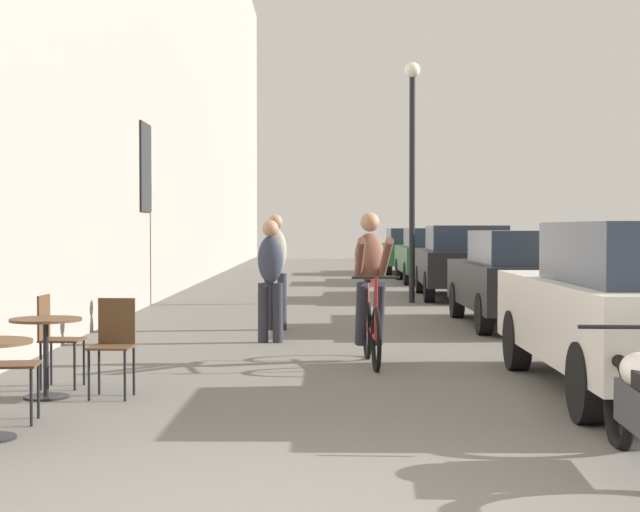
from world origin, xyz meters
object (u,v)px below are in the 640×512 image
at_px(cafe_chair_near_toward_street, 6,357).
at_px(pedestrian_mid, 278,265).
at_px(parked_car_fourth, 434,254).
at_px(cafe_chair_mid_toward_street, 57,334).
at_px(street_lamp, 414,151).
at_px(cafe_chair_mid_toward_wall, 116,340).
at_px(parked_car_third, 465,260).
at_px(pedestrian_near, 273,274).
at_px(parked_car_second, 524,277).
at_px(cyclist_on_bicycle, 373,292).
at_px(parked_car_fifth, 412,250).
at_px(cafe_table_mid, 48,340).

relative_size(cafe_chair_near_toward_street, pedestrian_mid, 0.51).
bearing_deg(parked_car_fourth, cafe_chair_mid_toward_street, -107.24).
height_order(pedestrian_mid, street_lamp, street_lamp).
bearing_deg(pedestrian_mid, cafe_chair_mid_toward_street, -109.14).
relative_size(cafe_chair_mid_toward_street, cafe_chair_mid_toward_wall, 1.00).
bearing_deg(cafe_chair_mid_toward_street, parked_car_fourth, 72.76).
height_order(cafe_chair_mid_toward_street, parked_car_third, parked_car_third).
distance_m(pedestrian_near, parked_car_fourth, 15.08).
bearing_deg(cafe_chair_mid_toward_street, parked_car_second, 46.30).
xyz_separation_m(cyclist_on_bicycle, parked_car_fourth, (2.57, 16.60, -0.02)).
distance_m(cyclist_on_bicycle, parked_car_fourth, 16.79).
relative_size(cafe_chair_near_toward_street, parked_car_fifth, 0.21).
xyz_separation_m(cafe_chair_near_toward_street, parked_car_third, (5.62, 13.94, 0.30)).
distance_m(cafe_chair_mid_toward_street, pedestrian_near, 4.22).
bearing_deg(parked_car_fourth, cafe_chair_near_toward_street, -105.67).
bearing_deg(cafe_chair_mid_toward_wall, cafe_table_mid, -172.74).
xyz_separation_m(street_lamp, parked_car_second, (1.25, -4.88, -2.33)).
distance_m(cafe_table_mid, pedestrian_mid, 6.27).
distance_m(pedestrian_mid, parked_car_third, 7.79).
relative_size(cyclist_on_bicycle, parked_car_second, 0.42).
xyz_separation_m(cafe_table_mid, street_lamp, (4.35, 11.41, 2.59)).
bearing_deg(pedestrian_near, street_lamp, 70.22).
distance_m(parked_car_fourth, parked_car_fifth, 5.63).
height_order(cafe_chair_near_toward_street, parked_car_second, parked_car_second).
bearing_deg(cyclist_on_bicycle, cafe_chair_mid_toward_street, -150.73).
distance_m(cafe_table_mid, parked_car_third, 13.96).
bearing_deg(parked_car_fifth, cafe_chair_mid_toward_wall, -101.30).
bearing_deg(cafe_table_mid, cafe_chair_mid_toward_wall, 7.26).
bearing_deg(cafe_table_mid, cafe_chair_mid_toward_street, 97.45).
bearing_deg(parked_car_third, pedestrian_near, -114.17).
height_order(street_lamp, parked_car_second, street_lamp).
bearing_deg(parked_car_third, pedestrian_mid, -119.20).
relative_size(pedestrian_near, pedestrian_mid, 0.94).
distance_m(cafe_chair_mid_toward_wall, pedestrian_near, 4.45).
bearing_deg(parked_car_fourth, parked_car_second, -90.06).
xyz_separation_m(street_lamp, parked_car_third, (1.25, 1.38, -2.29)).
bearing_deg(pedestrian_near, pedestrian_mid, 90.24).
distance_m(cafe_chair_mid_toward_wall, parked_car_third, 13.67).
relative_size(cafe_chair_mid_toward_street, pedestrian_near, 0.54).
height_order(street_lamp, parked_car_third, street_lamp).
bearing_deg(cafe_chair_near_toward_street, parked_car_fifth, 77.91).
height_order(cafe_chair_mid_toward_wall, parked_car_fifth, parked_car_fifth).
bearing_deg(cafe_table_mid, cafe_chair_near_toward_street, -90.76).
relative_size(cyclist_on_bicycle, parked_car_fifth, 0.41).
xyz_separation_m(cafe_chair_mid_toward_street, parked_car_fifth, (5.57, 23.97, 0.27)).
bearing_deg(street_lamp, cafe_chair_mid_toward_street, -112.24).
distance_m(cafe_chair_mid_toward_street, parked_car_fifth, 24.61).
xyz_separation_m(cafe_table_mid, pedestrian_mid, (1.80, 5.99, 0.46)).
height_order(cafe_chair_mid_toward_wall, pedestrian_near, pedestrian_near).
bearing_deg(cafe_table_mid, cyclist_on_bicycle, 37.43).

